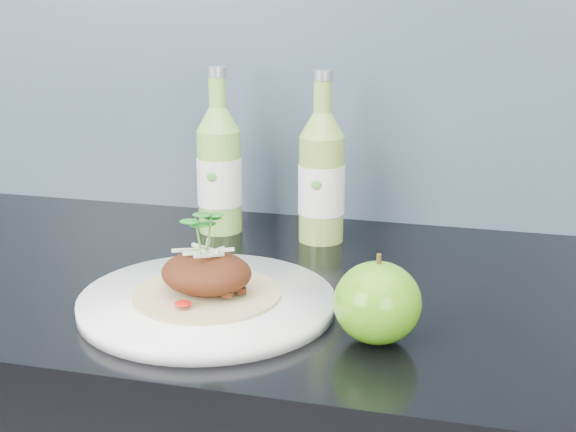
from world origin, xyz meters
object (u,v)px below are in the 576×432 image
cider_bottle_right (322,178)px  dinner_plate (207,302)px  cider_bottle_left (219,170)px  green_apple (377,303)px

cider_bottle_right → dinner_plate: bearing=-86.2°
cider_bottle_left → cider_bottle_right: (0.16, -0.01, 0.00)m
dinner_plate → cider_bottle_left: (-0.09, 0.29, 0.09)m
dinner_plate → cider_bottle_right: cider_bottle_right is taller
green_apple → dinner_plate: bearing=169.8°
cider_bottle_left → dinner_plate: bearing=-90.6°
dinner_plate → cider_bottle_right: 0.30m
dinner_plate → green_apple: bearing=-10.2°
dinner_plate → cider_bottle_left: bearing=106.6°
green_apple → cider_bottle_right: (-0.13, 0.32, 0.05)m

